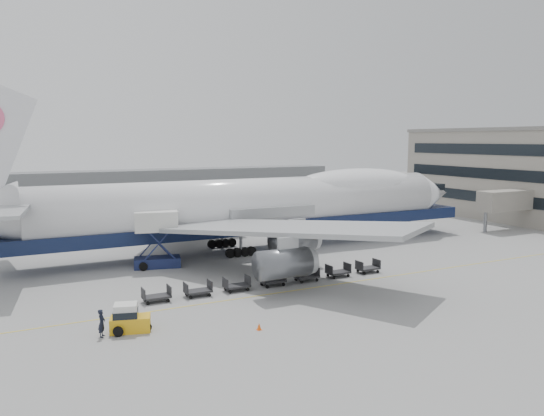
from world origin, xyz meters
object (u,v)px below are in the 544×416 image
baggage_tug (129,319)px  catering_truck (157,236)px  airliner (258,205)px  ground_worker (102,323)px

baggage_tug → catering_truck: bearing=85.2°
airliner → catering_truck: 14.26m
airliner → ground_worker: bearing=-135.7°
airliner → baggage_tug: airliner is taller
airliner → ground_worker: 31.63m
airliner → ground_worker: (-22.40, -21.85, -4.64)m
baggage_tug → ground_worker: (-1.88, -0.23, 0.08)m
catering_truck → ground_worker: 20.49m
catering_truck → ground_worker: catering_truck is taller
airliner → baggage_tug: size_ratio=21.75×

